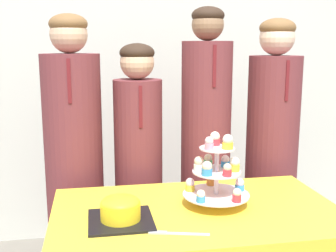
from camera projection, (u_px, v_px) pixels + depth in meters
name	position (u px, v px, depth m)	size (l,w,h in m)	color
wall_back	(149.00, 57.00, 3.11)	(9.00, 0.06, 2.70)	silver
round_cake	(121.00, 210.00, 1.66)	(0.25, 0.25, 0.11)	black
cake_knife	(169.00, 233.00, 1.56)	(0.22, 0.08, 0.01)	silver
cupcake_stand	(216.00, 172.00, 1.81)	(0.29, 0.29, 0.32)	silver
student_0	(75.00, 170.00, 2.31)	(0.31, 0.32, 1.60)	brown
student_1	(139.00, 177.00, 2.38)	(0.27, 0.27, 1.45)	brown
student_2	(205.00, 159.00, 2.43)	(0.28, 0.29, 1.65)	brown
student_3	(271.00, 160.00, 2.51)	(0.30, 0.31, 1.59)	brown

